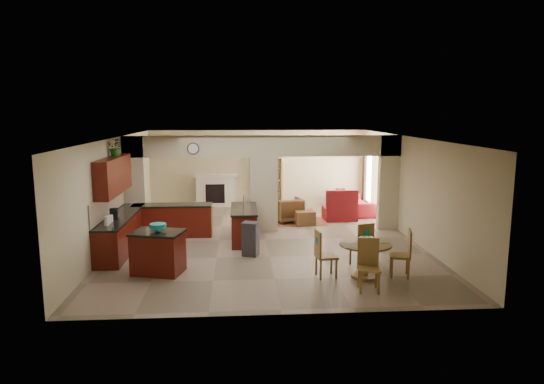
{
  "coord_description": "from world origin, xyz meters",
  "views": [
    {
      "loc": [
        -0.72,
        -12.92,
        3.49
      ],
      "look_at": [
        0.19,
        0.3,
        1.28
      ],
      "focal_mm": 32.0,
      "sensor_mm": 36.0,
      "label": 1
    }
  ],
  "objects": [
    {
      "name": "sofa",
      "position": [
        3.3,
        3.53,
        0.36
      ],
      "size": [
        2.45,
        0.97,
        0.71
      ],
      "primitive_type": "imported",
      "rotation": [
        0.0,
        0.0,
        1.58
      ],
      "color": "maroon",
      "rests_on": "floor"
    },
    {
      "name": "wall_front",
      "position": [
        0.0,
        -5.0,
        1.4
      ],
      "size": [
        8.0,
        0.0,
        8.0
      ],
      "primitive_type": "plane",
      "rotation": [
        -1.57,
        0.0,
        0.0
      ],
      "color": "#C5B890",
      "rests_on": "floor"
    },
    {
      "name": "chair_north",
      "position": [
        2.06,
        -2.51,
        0.55
      ],
      "size": [
        0.53,
        0.53,
        1.02
      ],
      "rotation": [
        0.0,
        0.0,
        3.45
      ],
      "color": "olive",
      "rests_on": "floor"
    },
    {
      "name": "ceiling_fan",
      "position": [
        1.5,
        3.0,
        2.56
      ],
      "size": [
        1.0,
        1.0,
        0.1
      ],
      "primitive_type": "cylinder",
      "color": "white",
      "rests_on": "ceiling"
    },
    {
      "name": "wall_left",
      "position": [
        -4.0,
        0.0,
        1.4
      ],
      "size": [
        0.0,
        10.0,
        10.0
      ],
      "primitive_type": "plane",
      "rotation": [
        1.57,
        0.0,
        1.57
      ],
      "color": "#C5B890",
      "rests_on": "floor"
    },
    {
      "name": "teal_bowl",
      "position": [
        -2.48,
        -2.6,
        1.01
      ],
      "size": [
        0.35,
        0.35,
        0.17
      ],
      "primitive_type": "cylinder",
      "color": "teal",
      "rests_on": "kitchen_island"
    },
    {
      "name": "fruit_bowl",
      "position": [
        1.93,
        -3.27,
        0.83
      ],
      "size": [
        0.3,
        0.3,
        0.16
      ],
      "primitive_type": "cylinder",
      "color": "#63C42A",
      "rests_on": "dining_table"
    },
    {
      "name": "window_a",
      "position": [
        3.97,
        2.3,
        1.2
      ],
      "size": [
        0.02,
        0.9,
        1.9
      ],
      "primitive_type": "cube",
      "color": "white",
      "rests_on": "wall_right"
    },
    {
      "name": "peninsula",
      "position": [
        -0.6,
        -0.11,
        0.46
      ],
      "size": [
        0.7,
        1.85,
        0.91
      ],
      "color": "#421007",
      "rests_on": "floor"
    },
    {
      "name": "drape_b_right",
      "position": [
        3.93,
        4.6,
        1.2
      ],
      "size": [
        0.1,
        0.28,
        2.3
      ],
      "primitive_type": "cube",
      "color": "#3B1717",
      "rests_on": "wall_right"
    },
    {
      "name": "ceiling",
      "position": [
        0.0,
        0.0,
        2.8
      ],
      "size": [
        10.0,
        10.0,
        0.0
      ],
      "primitive_type": "plane",
      "rotation": [
        3.14,
        0.0,
        0.0
      ],
      "color": "white",
      "rests_on": "wall_back"
    },
    {
      "name": "wall_back",
      "position": [
        0.0,
        5.0,
        1.4
      ],
      "size": [
        8.0,
        0.0,
        8.0
      ],
      "primitive_type": "plane",
      "rotation": [
        1.57,
        0.0,
        0.0
      ],
      "color": "#C5B890",
      "rests_on": "floor"
    },
    {
      "name": "armchair",
      "position": [
        0.84,
        2.13,
        0.39
      ],
      "size": [
        1.0,
        1.02,
        0.77
      ],
      "primitive_type": "imported",
      "rotation": [
        0.0,
        0.0,
        3.38
      ],
      "color": "maroon",
      "rests_on": "floor"
    },
    {
      "name": "plant",
      "position": [
        -3.82,
        -0.45,
        2.59
      ],
      "size": [
        0.48,
        0.45,
        0.45
      ],
      "primitive_type": "imported",
      "rotation": [
        0.0,
        0.0,
        -0.28
      ],
      "color": "#124612",
      "rests_on": "upper_cabinets"
    },
    {
      "name": "partition_center_pier",
      "position": [
        0.0,
        1.0,
        1.1
      ],
      "size": [
        0.8,
        0.25,
        2.2
      ],
      "primitive_type": "cube",
      "color": "#C5B890",
      "rests_on": "floor"
    },
    {
      "name": "chair_south",
      "position": [
        1.8,
        -3.91,
        0.55
      ],
      "size": [
        0.47,
        0.47,
        1.02
      ],
      "rotation": [
        0.0,
        0.0,
        -0.14
      ],
      "color": "olive",
      "rests_on": "floor"
    },
    {
      "name": "wall_clock",
      "position": [
        -2.0,
        0.85,
        2.45
      ],
      "size": [
        0.34,
        0.03,
        0.34
      ],
      "primitive_type": "cylinder",
      "rotation": [
        1.57,
        0.0,
        0.0
      ],
      "color": "#512F1B",
      "rests_on": "partition_header"
    },
    {
      "name": "drape_b_left",
      "position": [
        3.93,
        3.4,
        1.2
      ],
      "size": [
        0.1,
        0.28,
        2.3
      ],
      "primitive_type": "cube",
      "color": "#3B1717",
      "rests_on": "wall_right"
    },
    {
      "name": "wall_right",
      "position": [
        4.0,
        0.0,
        1.4
      ],
      "size": [
        0.0,
        10.0,
        10.0
      ],
      "primitive_type": "plane",
      "rotation": [
        1.57,
        0.0,
        -1.57
      ],
      "color": "#C5B890",
      "rests_on": "floor"
    },
    {
      "name": "chair_west",
      "position": [
        1.02,
        -3.14,
        0.55
      ],
      "size": [
        0.47,
        0.47,
        1.02
      ],
      "rotation": [
        0.0,
        0.0,
        1.69
      ],
      "color": "olive",
      "rests_on": "floor"
    },
    {
      "name": "fireplace",
      "position": [
        -1.6,
        4.83,
        0.61
      ],
      "size": [
        1.6,
        0.35,
        1.2
      ],
      "color": "beige",
      "rests_on": "floor"
    },
    {
      "name": "kitchen_island",
      "position": [
        -2.49,
        -2.62,
        0.47
      ],
      "size": [
        1.23,
        1.01,
        0.93
      ],
      "rotation": [
        0.0,
        0.0,
        -0.25
      ],
      "color": "#421007",
      "rests_on": "floor"
    },
    {
      "name": "dining_table",
      "position": [
        1.92,
        -3.22,
        0.5
      ],
      "size": [
        1.09,
        1.09,
        0.74
      ],
      "color": "olive",
      "rests_on": "floor"
    },
    {
      "name": "glazed_door",
      "position": [
        3.97,
        3.15,
        1.05
      ],
      "size": [
        0.02,
        0.7,
        2.1
      ],
      "primitive_type": "cube",
      "color": "white",
      "rests_on": "wall_right"
    },
    {
      "name": "partition_right_pier",
      "position": [
        3.7,
        1.0,
        1.4
      ],
      "size": [
        0.6,
        0.25,
        2.8
      ],
      "primitive_type": "cube",
      "color": "#C5B890",
      "rests_on": "floor"
    },
    {
      "name": "chaise",
      "position": [
        2.53,
        2.32,
        0.2
      ],
      "size": [
        1.05,
        0.88,
        0.41
      ],
      "primitive_type": "cube",
      "rotation": [
        0.0,
        0.0,
        0.04
      ],
      "color": "maroon",
      "rests_on": "floor"
    },
    {
      "name": "upper_cabinets",
      "position": [
        -3.82,
        -0.8,
        1.92
      ],
      "size": [
        0.35,
        2.4,
        0.9
      ],
      "primitive_type": "cube",
      "color": "#421007",
      "rests_on": "wall_left"
    },
    {
      "name": "drape_a_left",
      "position": [
        3.93,
        1.7,
        1.2
      ],
      "size": [
        0.1,
        0.28,
        2.3
      ],
      "primitive_type": "cube",
      "color": "#3B1717",
      "rests_on": "wall_right"
    },
    {
      "name": "kitchen_counter",
      "position": [
        -3.26,
        -0.25,
        0.46
      ],
      "size": [
        2.52,
        3.29,
        1.48
      ],
      "color": "#421007",
      "rests_on": "floor"
    },
    {
      "name": "partition_header",
      "position": [
        0.0,
        1.0,
        2.5
      ],
      "size": [
        8.0,
        0.25,
        0.6
      ],
      "primitive_type": "cube",
      "color": "#C5B890",
      "rests_on": "partition_center_pier"
    },
    {
      "name": "rug",
      "position": [
        1.2,
        2.1,
        0.01
      ],
      "size": [
        1.6,
        1.3,
        0.01
      ],
      "primitive_type": "cube",
      "color": "#965D36",
      "rests_on": "floor"
    },
    {
      "name": "floor",
      "position": [
        0.0,
        0.0,
        0.0
      ],
      "size": [
        10.0,
        10.0,
        0.0
      ],
      "primitive_type": "plane",
      "color": "gray",
      "rests_on": "ground"
    },
    {
      "name": "trash_can",
      "position": [
        -0.46,
        -1.47,
        0.38
      ],
      "size": [
        0.44,
        0.41,
        0.77
      ],
      "primitive_type": "cube",
      "rotation": [
        0.0,
        0.0,
        -0.34
      ],
      "color": "#2B2B2D",
      "rests_on": "floor"
    },
    {
      "name": "partition_left_pier",
      "position": [
        -3.7,
        1.0,
        1.4
      ],
      "size": [
        0.6,
        0.25,
        2.8
      ],
      "primitive_type": "cube",
      "color": "#C5B890",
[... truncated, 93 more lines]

